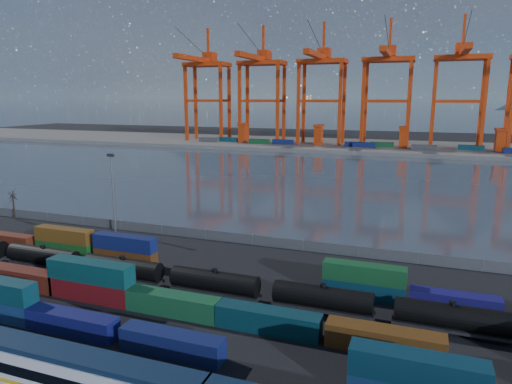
% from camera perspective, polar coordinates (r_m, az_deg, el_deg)
% --- Properties ---
extents(ground, '(700.00, 700.00, 0.00)m').
position_cam_1_polar(ground, '(64.61, -9.42, -13.90)').
color(ground, black).
rests_on(ground, ground).
extents(harbor_water, '(700.00, 700.00, 0.00)m').
position_cam_1_polar(harbor_water, '(160.60, 9.20, 1.62)').
color(harbor_water, '#333E4B').
rests_on(harbor_water, ground).
extents(far_quay, '(700.00, 70.00, 2.00)m').
position_cam_1_polar(far_quay, '(263.45, 13.59, 5.57)').
color(far_quay, '#514F4C').
rests_on(far_quay, ground).
extents(distant_mountains, '(2470.00, 1100.00, 520.00)m').
position_cam_1_polar(distant_mountains, '(1661.97, 22.11, 17.57)').
color(distant_mountains, '#1E2630').
rests_on(distant_mountains, ground).
extents(container_row_south, '(128.25, 2.46, 5.25)m').
position_cam_1_polar(container_row_south, '(50.17, -2.87, -18.96)').
color(container_row_south, '#3C3F40').
rests_on(container_row_south, ground).
extents(container_row_mid, '(142.60, 2.63, 5.60)m').
position_cam_1_polar(container_row_mid, '(57.30, 0.48, -15.15)').
color(container_row_mid, '#3B3D3F').
rests_on(container_row_mid, ground).
extents(container_row_north, '(140.37, 2.33, 4.96)m').
position_cam_1_polar(container_row_north, '(73.68, -6.23, -8.89)').
color(container_row_north, '#101552').
rests_on(container_row_north, ground).
extents(tanker_string, '(121.98, 2.90, 4.14)m').
position_cam_1_polar(tanker_string, '(63.46, 1.29, -12.17)').
color(tanker_string, black).
rests_on(tanker_string, ground).
extents(waterfront_fence, '(160.12, 0.12, 2.20)m').
position_cam_1_polar(waterfront_fence, '(87.91, -0.45, -6.00)').
color(waterfront_fence, '#595B5E').
rests_on(waterfront_fence, ground).
extents(bare_tree, '(1.87, 1.83, 7.18)m').
position_cam_1_polar(bare_tree, '(119.39, -28.05, -1.39)').
color(bare_tree, black).
rests_on(bare_tree, ground).
extents(yard_light_mast, '(1.60, 0.40, 16.60)m').
position_cam_1_polar(yard_light_mast, '(98.50, -17.46, 0.37)').
color(yard_light_mast, slate).
rests_on(yard_light_mast, ground).
extents(gantry_cranes, '(201.17, 50.24, 68.04)m').
position_cam_1_polar(gantry_cranes, '(256.67, 12.14, 14.59)').
color(gantry_cranes, red).
rests_on(gantry_cranes, ground).
extents(quay_containers, '(172.58, 10.99, 2.60)m').
position_cam_1_polar(quay_containers, '(250.38, 10.71, 5.92)').
color(quay_containers, navy).
rests_on(quay_containers, far_quay).
extents(straddle_carriers, '(140.00, 7.00, 11.10)m').
position_cam_1_polar(straddle_carriers, '(253.24, 12.83, 6.92)').
color(straddle_carriers, red).
rests_on(straddle_carriers, far_quay).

